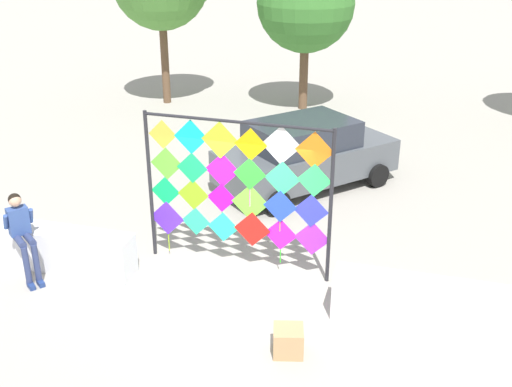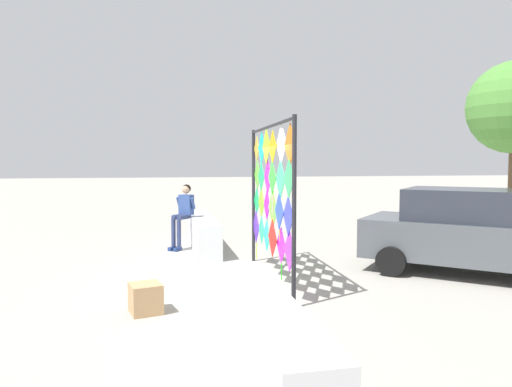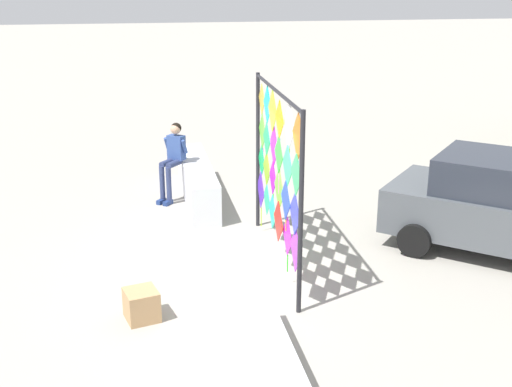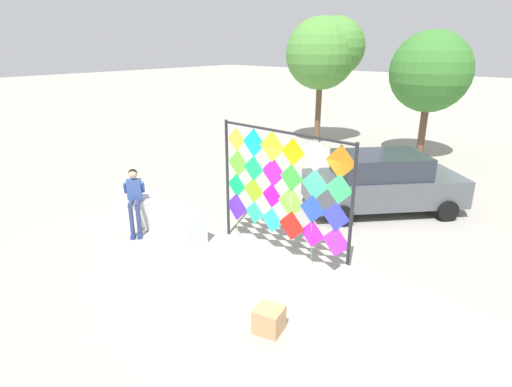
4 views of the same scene
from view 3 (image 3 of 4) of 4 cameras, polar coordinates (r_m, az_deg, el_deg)
ground at (r=10.75m, az=-1.60°, el=-6.57°), size 120.00×120.00×0.00m
plaza_ledge_left at (r=13.92m, az=-5.18°, el=1.08°), size 3.51×0.57×0.80m
plaza_ledge_right at (r=7.40m, az=0.81°, el=-15.68°), size 3.51×0.57×0.80m
kite_display_rack at (r=10.34m, az=1.82°, el=2.69°), size 3.53×0.14×2.93m
seated_vendor at (r=13.80m, az=-7.32°, el=3.37°), size 0.78×0.74×1.65m
cardboard_box_large at (r=9.30m, az=-10.02°, el=-9.61°), size 0.55×0.53×0.44m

